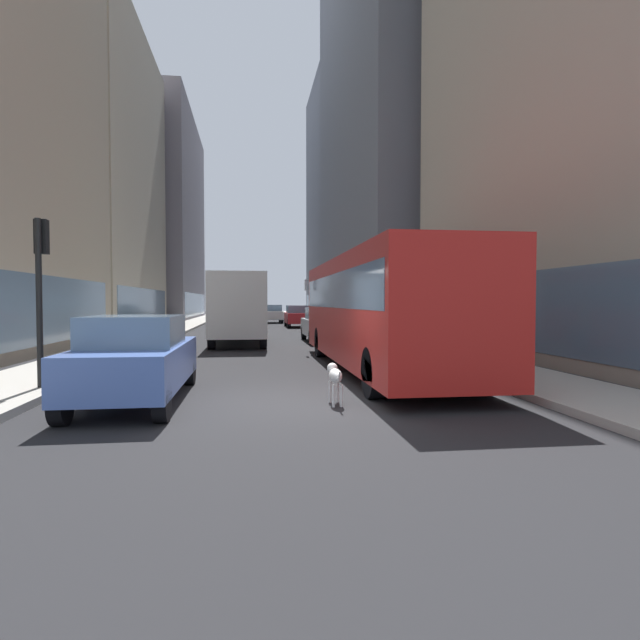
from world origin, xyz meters
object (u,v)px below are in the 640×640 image
(dalmatian_dog, at_px, (335,376))
(car_black_suv, at_px, (230,312))
(car_silver_sedan, at_px, (326,324))
(box_truck, at_px, (239,307))
(traffic_light_near, at_px, (40,274))
(car_white_van, at_px, (272,314))
(car_red_coupe, at_px, (298,316))
(car_blue_hatchback, at_px, (137,358))
(transit_bus, at_px, (378,305))
(pedestrian_with_handbag, at_px, (451,330))

(dalmatian_dog, bearing_deg, car_black_suv, 94.64)
(car_silver_sedan, relative_size, box_truck, 0.56)
(car_silver_sedan, height_order, traffic_light_near, traffic_light_near)
(car_white_van, relative_size, car_red_coupe, 0.93)
(car_silver_sedan, bearing_deg, car_blue_hatchback, -111.90)
(transit_bus, distance_m, car_silver_sedan, 10.10)
(car_blue_hatchback, height_order, car_silver_sedan, same)
(car_silver_sedan, distance_m, dalmatian_dog, 14.77)
(car_red_coupe, bearing_deg, car_black_suv, 109.47)
(car_silver_sedan, xyz_separation_m, car_black_suv, (-5.60, 30.20, 0.00))
(box_truck, xyz_separation_m, traffic_light_near, (-3.70, -12.17, 0.77))
(car_red_coupe, distance_m, dalmatian_dog, 29.07)
(car_red_coupe, xyz_separation_m, traffic_light_near, (-7.70, -27.17, 1.61))
(transit_bus, height_order, car_blue_hatchback, transit_bus)
(car_black_suv, distance_m, dalmatian_dog, 44.99)
(car_blue_hatchback, bearing_deg, transit_bus, 34.71)
(dalmatian_dog, bearing_deg, traffic_light_near, 162.35)
(car_silver_sedan, bearing_deg, transit_bus, -90.00)
(car_blue_hatchback, xyz_separation_m, car_black_suv, (0.00, 44.14, 0.00))
(pedestrian_with_handbag, bearing_deg, transit_bus, -154.23)
(transit_bus, distance_m, car_black_suv, 40.66)
(pedestrian_with_handbag, bearing_deg, car_red_coupe, 96.45)
(car_black_suv, bearing_deg, pedestrian_with_handbag, -78.10)
(car_blue_hatchback, distance_m, car_white_van, 36.74)
(car_blue_hatchback, height_order, traffic_light_near, traffic_light_near)
(pedestrian_with_handbag, bearing_deg, car_white_van, 97.65)
(car_black_suv, height_order, dalmatian_dog, car_black_suv)
(car_white_van, distance_m, box_truck, 23.37)
(car_black_suv, relative_size, box_truck, 0.63)
(box_truck, height_order, traffic_light_near, traffic_light_near)
(car_blue_hatchback, bearing_deg, car_black_suv, 90.00)
(car_silver_sedan, bearing_deg, car_white_van, 94.05)
(pedestrian_with_handbag, xyz_separation_m, traffic_light_near, (-10.32, -4.02, 1.42))
(car_white_van, bearing_deg, car_silver_sedan, -85.95)
(car_silver_sedan, bearing_deg, car_black_suv, 100.50)
(car_blue_hatchback, distance_m, car_silver_sedan, 15.02)
(dalmatian_dog, distance_m, traffic_light_near, 6.33)
(car_black_suv, distance_m, pedestrian_with_handbag, 39.85)
(car_blue_hatchback, xyz_separation_m, dalmatian_dog, (3.64, -0.70, -0.31))
(car_black_suv, bearing_deg, traffic_light_near, -92.80)
(car_blue_hatchback, relative_size, dalmatian_dog, 4.72)
(pedestrian_with_handbag, bearing_deg, box_truck, 129.07)
(transit_bus, distance_m, car_red_coupe, 24.43)
(car_blue_hatchback, bearing_deg, car_red_coupe, 78.80)
(pedestrian_with_handbag, bearing_deg, dalmatian_dog, -128.05)
(pedestrian_with_handbag, distance_m, traffic_light_near, 11.16)
(car_white_van, relative_size, car_silver_sedan, 0.94)
(transit_bus, distance_m, dalmatian_dog, 5.14)
(car_red_coupe, relative_size, box_truck, 0.57)
(transit_bus, height_order, car_red_coupe, transit_bus)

